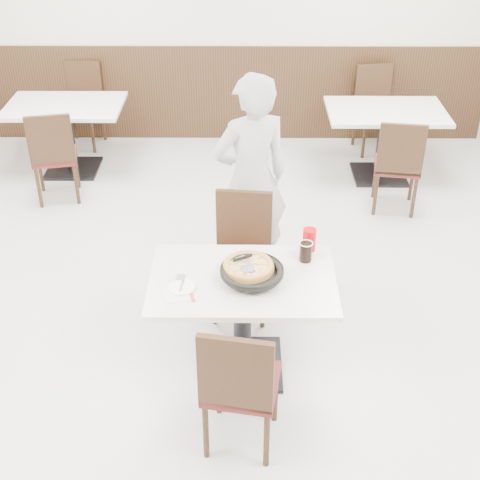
{
  "coord_description": "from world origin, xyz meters",
  "views": [
    {
      "loc": [
        0.15,
        -4.01,
        3.24
      ],
      "look_at": [
        0.13,
        -0.3,
        0.91
      ],
      "focal_mm": 50.0,
      "sensor_mm": 36.0,
      "label": 1
    }
  ],
  "objects_px": {
    "diner_person": "(251,180)",
    "bg_chair_right_far": "(376,111)",
    "bg_table_left": "(69,138)",
    "bg_chair_left_far": "(81,107)",
    "pizza": "(248,268)",
    "pizza_pan": "(252,275)",
    "chair_far": "(241,260)",
    "bg_chair_left_near": "(54,154)",
    "side_plate": "(182,287)",
    "main_table": "(242,324)",
    "chair_near": "(242,381)",
    "bg_table_right": "(382,144)",
    "cola_glass": "(306,252)",
    "bg_chair_right_near": "(397,163)",
    "red_cup": "(309,240)"
  },
  "relations": [
    {
      "from": "diner_person",
      "to": "bg_chair_right_far",
      "type": "height_order",
      "value": "diner_person"
    },
    {
      "from": "bg_table_left",
      "to": "bg_chair_left_far",
      "type": "bearing_deg",
      "value": 90.05
    },
    {
      "from": "diner_person",
      "to": "pizza",
      "type": "bearing_deg",
      "value": 67.16
    },
    {
      "from": "pizza_pan",
      "to": "chair_far",
      "type": "bearing_deg",
      "value": 96.28
    },
    {
      "from": "bg_chair_left_near",
      "to": "bg_chair_left_far",
      "type": "xyz_separation_m",
      "value": [
        -0.01,
        1.29,
        0.0
      ]
    },
    {
      "from": "side_plate",
      "to": "diner_person",
      "type": "relative_size",
      "value": 0.1
    },
    {
      "from": "main_table",
      "to": "pizza_pan",
      "type": "distance_m",
      "value": 0.42
    },
    {
      "from": "diner_person",
      "to": "bg_chair_left_near",
      "type": "distance_m",
      "value": 2.35
    },
    {
      "from": "bg_table_left",
      "to": "bg_chair_right_far",
      "type": "xyz_separation_m",
      "value": [
        3.36,
        0.54,
        0.1
      ]
    },
    {
      "from": "chair_near",
      "to": "bg_chair_left_near",
      "type": "height_order",
      "value": "same"
    },
    {
      "from": "chair_near",
      "to": "diner_person",
      "type": "xyz_separation_m",
      "value": [
        0.06,
        1.81,
        0.39
      ]
    },
    {
      "from": "pizza",
      "to": "bg_table_right",
      "type": "distance_m",
      "value": 3.29
    },
    {
      "from": "chair_far",
      "to": "pizza",
      "type": "relative_size",
      "value": 2.85
    },
    {
      "from": "chair_far",
      "to": "cola_glass",
      "type": "relative_size",
      "value": 7.31
    },
    {
      "from": "chair_far",
      "to": "bg_chair_left_near",
      "type": "bearing_deg",
      "value": -39.02
    },
    {
      "from": "chair_far",
      "to": "bg_chair_right_far",
      "type": "distance_m",
      "value": 3.37
    },
    {
      "from": "chair_far",
      "to": "cola_glass",
      "type": "bearing_deg",
      "value": 142.0
    },
    {
      "from": "cola_glass",
      "to": "bg_table_right",
      "type": "bearing_deg",
      "value": 69.37
    },
    {
      "from": "chair_near",
      "to": "side_plate",
      "type": "distance_m",
      "value": 0.71
    },
    {
      "from": "side_plate",
      "to": "bg_table_left",
      "type": "bearing_deg",
      "value": 114.78
    },
    {
      "from": "chair_far",
      "to": "bg_chair_right_far",
      "type": "xyz_separation_m",
      "value": [
        1.51,
        3.01,
        0.0
      ]
    },
    {
      "from": "chair_far",
      "to": "pizza_pan",
      "type": "height_order",
      "value": "chair_far"
    },
    {
      "from": "side_plate",
      "to": "bg_table_right",
      "type": "relative_size",
      "value": 0.15
    },
    {
      "from": "bg_table_right",
      "to": "chair_far",
      "type": "bearing_deg",
      "value": -122.11
    },
    {
      "from": "bg_chair_right_far",
      "to": "bg_chair_right_near",
      "type": "bearing_deg",
      "value": 79.2
    },
    {
      "from": "chair_far",
      "to": "bg_table_right",
      "type": "relative_size",
      "value": 0.79
    },
    {
      "from": "side_plate",
      "to": "cola_glass",
      "type": "bearing_deg",
      "value": 21.81
    },
    {
      "from": "pizza",
      "to": "red_cup",
      "type": "height_order",
      "value": "red_cup"
    },
    {
      "from": "diner_person",
      "to": "bg_chair_left_near",
      "type": "height_order",
      "value": "diner_person"
    },
    {
      "from": "pizza_pan",
      "to": "bg_table_left",
      "type": "relative_size",
      "value": 0.31
    },
    {
      "from": "bg_table_left",
      "to": "cola_glass",
      "type": "bearing_deg",
      "value": -51.65
    },
    {
      "from": "bg_chair_left_far",
      "to": "chair_near",
      "type": "bearing_deg",
      "value": 122.44
    },
    {
      "from": "chair_far",
      "to": "diner_person",
      "type": "distance_m",
      "value": 0.67
    },
    {
      "from": "pizza_pan",
      "to": "diner_person",
      "type": "distance_m",
      "value": 1.19
    },
    {
      "from": "main_table",
      "to": "cola_glass",
      "type": "xyz_separation_m",
      "value": [
        0.42,
        0.21,
        0.44
      ]
    },
    {
      "from": "chair_far",
      "to": "bg_chair_right_near",
      "type": "xyz_separation_m",
      "value": [
        1.48,
        1.66,
        0.0
      ]
    },
    {
      "from": "chair_far",
      "to": "bg_table_left",
      "type": "xyz_separation_m",
      "value": [
        -1.85,
        2.47,
        -0.1
      ]
    },
    {
      "from": "pizza_pan",
      "to": "side_plate",
      "type": "distance_m",
      "value": 0.45
    },
    {
      "from": "chair_far",
      "to": "bg_chair_left_near",
      "type": "height_order",
      "value": "same"
    },
    {
      "from": "main_table",
      "to": "bg_table_left",
      "type": "bearing_deg",
      "value": 121.03
    },
    {
      "from": "chair_far",
      "to": "side_plate",
      "type": "height_order",
      "value": "chair_far"
    },
    {
      "from": "bg_chair_left_far",
      "to": "red_cup",
      "type": "bearing_deg",
      "value": 133.68
    },
    {
      "from": "chair_far",
      "to": "bg_table_right",
      "type": "xyz_separation_m",
      "value": [
        1.47,
        2.34,
        -0.1
      ]
    },
    {
      "from": "chair_near",
      "to": "pizza_pan",
      "type": "height_order",
      "value": "chair_near"
    },
    {
      "from": "diner_person",
      "to": "pizza_pan",
      "type": "bearing_deg",
      "value": 68.3
    },
    {
      "from": "bg_chair_left_far",
      "to": "diner_person",
      "type": "bearing_deg",
      "value": 136.19
    },
    {
      "from": "chair_near",
      "to": "bg_chair_right_far",
      "type": "xyz_separation_m",
      "value": [
        1.5,
        4.28,
        0.0
      ]
    },
    {
      "from": "main_table",
      "to": "diner_person",
      "type": "bearing_deg",
      "value": 87.01
    },
    {
      "from": "pizza",
      "to": "bg_table_left",
      "type": "bearing_deg",
      "value": 121.81
    },
    {
      "from": "pizza_pan",
      "to": "red_cup",
      "type": "xyz_separation_m",
      "value": [
        0.39,
        0.36,
        0.04
      ]
    }
  ]
}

